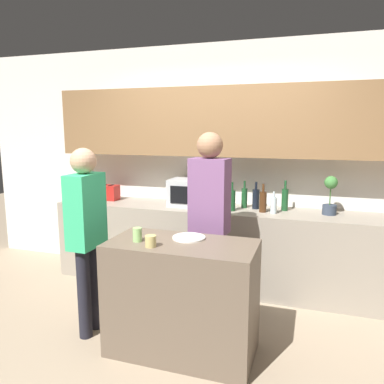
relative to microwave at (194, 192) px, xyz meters
The scene contains 18 objects.
ground_plane 1.78m from the microwave, 81.21° to the right, with size 14.00×14.00×0.00m, color gray.
back_wall 0.59m from the microwave, 46.52° to the left, with size 6.40×0.40×2.70m.
back_counter 0.64m from the microwave, ahead, with size 3.60×0.62×0.89m.
kitchen_island 1.53m from the microwave, 75.75° to the right, with size 1.14×0.58×0.90m.
microwave is the anchor object (origin of this frame).
toaster 1.11m from the microwave, behind, with size 0.26×0.16×0.18m.
potted_plant 1.45m from the microwave, ahead, with size 0.14×0.14×0.40m.
bottle_0 0.49m from the microwave, 15.85° to the right, with size 0.07×0.07×0.31m.
bottle_1 0.57m from the microwave, ahead, with size 0.06×0.06×0.30m.
bottle_2 0.70m from the microwave, ahead, with size 0.08×0.08×0.29m.
bottle_3 0.80m from the microwave, ahead, with size 0.07×0.07×0.30m.
bottle_4 0.91m from the microwave, ahead, with size 0.06×0.06×0.23m.
bottle_5 1.00m from the microwave, ahead, with size 0.07×0.07×0.32m.
plate_on_island 1.31m from the microwave, 73.72° to the right, with size 0.26×0.26×0.01m.
cup_0 1.55m from the microwave, 83.85° to the right, with size 0.08×0.08×0.09m.
cup_1 1.45m from the microwave, 89.44° to the right, with size 0.07×0.07×0.11m.
person_left 0.92m from the microwave, 63.35° to the right, with size 0.36×0.23×1.73m.
person_center 1.45m from the microwave, 110.24° to the right, with size 0.21×0.34×1.60m.
Camera 1 is at (1.05, -2.52, 1.76)m, focal length 35.00 mm.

